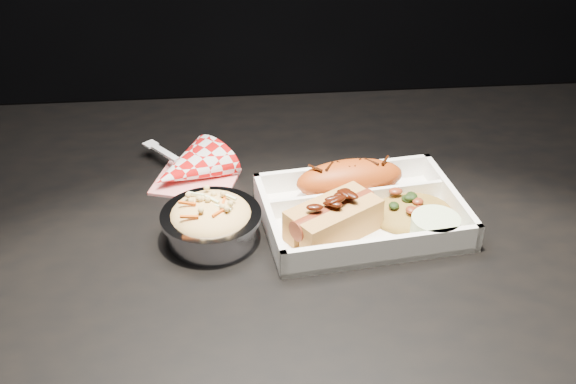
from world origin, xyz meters
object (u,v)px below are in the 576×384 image
Objects in this scene: hotdog at (334,217)px; napkin_fork at (188,169)px; food_tray at (361,216)px; fried_pastry at (350,179)px; dining_table at (300,282)px; foil_coleslaw_cup at (211,220)px.

hotdog is 0.24m from napkin_fork.
food_tray is 0.06m from hotdog.
hotdog is at bearing -149.23° from food_tray.
fried_pastry is 0.94× the size of napkin_fork.
napkin_fork is (-0.15, 0.13, 0.11)m from dining_table.
hotdog reaches higher than dining_table.
dining_table is 0.16m from fried_pastry.
food_tray is 1.73× the size of napkin_fork.
foil_coleslaw_cup is at bearing -26.35° from napkin_fork.
dining_table is 4.44× the size of food_tray.
hotdog is at bearing -34.76° from dining_table.
food_tray is (0.08, 0.01, 0.10)m from dining_table.
fried_pastry is at bearing 90.00° from food_tray.
dining_table is at bearing -139.99° from fried_pastry.
food_tray reaches higher than dining_table.
dining_table is at bearing 8.69° from napkin_fork.
hotdog and foil_coleslaw_cup have the same top height.
food_tray is 2.10× the size of hotdog.
napkin_fork is at bearing 137.72° from dining_table.
foil_coleslaw_cup is 0.80× the size of napkin_fork.
foil_coleslaw_cup is at bearing -157.77° from fried_pastry.
fried_pastry is (-0.01, 0.05, 0.02)m from food_tray.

